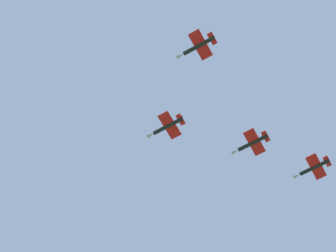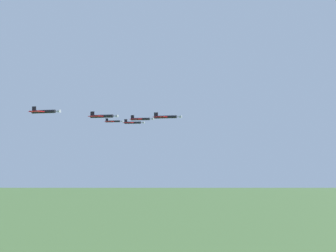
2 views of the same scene
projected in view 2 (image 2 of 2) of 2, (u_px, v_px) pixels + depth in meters
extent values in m
cylinder|color=black|center=(165.00, 117.00, 129.98)|extent=(8.55, 5.84, 1.14)
cone|color=#9EA3AD|center=(179.00, 117.00, 127.96)|extent=(2.33, 2.00, 1.08)
cube|color=red|center=(164.00, 117.00, 130.16)|extent=(7.15, 8.80, 0.19)
cube|color=red|center=(156.00, 117.00, 131.42)|extent=(3.07, 3.76, 0.19)
cube|color=black|center=(156.00, 115.00, 131.42)|extent=(1.50, 1.01, 1.87)
cylinder|color=black|center=(140.00, 119.00, 151.93)|extent=(8.55, 5.84, 1.14)
cone|color=#9EA3AD|center=(152.00, 119.00, 149.91)|extent=(2.33, 2.00, 1.08)
cube|color=red|center=(139.00, 119.00, 152.11)|extent=(7.15, 8.80, 0.19)
cube|color=red|center=(132.00, 119.00, 153.37)|extent=(3.07, 3.76, 0.19)
cube|color=black|center=(132.00, 117.00, 153.37)|extent=(1.50, 1.01, 1.87)
cylinder|color=black|center=(102.00, 116.00, 121.27)|extent=(8.55, 5.84, 1.14)
cone|color=#9EA3AD|center=(115.00, 116.00, 119.26)|extent=(2.33, 2.00, 1.08)
cube|color=red|center=(100.00, 116.00, 121.46)|extent=(7.15, 8.80, 0.19)
cube|color=red|center=(92.00, 116.00, 122.72)|extent=(3.07, 3.76, 0.19)
cube|color=black|center=(92.00, 114.00, 122.71)|extent=(1.50, 1.01, 1.87)
cylinder|color=black|center=(133.00, 123.00, 171.54)|extent=(8.55, 5.84, 1.14)
cone|color=#9EA3AD|center=(143.00, 123.00, 169.52)|extent=(2.33, 2.00, 1.08)
cube|color=red|center=(132.00, 123.00, 171.72)|extent=(7.15, 8.80, 0.19)
cube|color=red|center=(126.00, 123.00, 172.98)|extent=(3.07, 3.76, 0.19)
cube|color=black|center=(126.00, 121.00, 172.98)|extent=(1.50, 1.01, 1.87)
cylinder|color=black|center=(44.00, 112.00, 110.29)|extent=(8.55, 5.84, 1.14)
cone|color=#9EA3AD|center=(57.00, 111.00, 108.28)|extent=(2.33, 2.00, 1.08)
cube|color=red|center=(42.00, 112.00, 110.47)|extent=(7.15, 8.80, 0.19)
cube|color=red|center=(34.00, 112.00, 111.74)|extent=(3.07, 3.76, 0.19)
cube|color=black|center=(34.00, 109.00, 111.73)|extent=(1.50, 1.01, 1.87)
cylinder|color=black|center=(113.00, 121.00, 194.45)|extent=(8.55, 5.84, 1.14)
cone|color=#9EA3AD|center=(121.00, 121.00, 192.44)|extent=(2.33, 2.00, 1.08)
cube|color=red|center=(112.00, 121.00, 194.64)|extent=(7.15, 8.80, 0.19)
cube|color=red|center=(107.00, 121.00, 195.90)|extent=(3.07, 3.76, 0.19)
cube|color=black|center=(107.00, 120.00, 195.89)|extent=(1.50, 1.01, 1.87)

